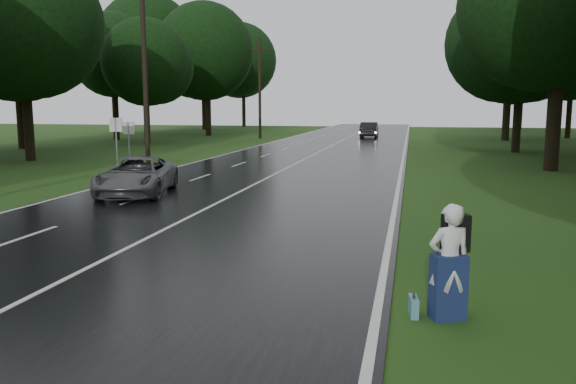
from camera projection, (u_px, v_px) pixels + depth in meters
name	position (u px, v px, depth m)	size (l,w,h in m)	color
ground	(92.00, 268.00, 11.55)	(160.00, 160.00, 0.00)	#234715
road	(292.00, 166.00, 30.88)	(12.00, 140.00, 0.04)	black
lane_center	(292.00, 165.00, 30.87)	(0.12, 140.00, 0.01)	silver
grey_car	(137.00, 176.00, 20.80)	(2.24, 4.87, 1.35)	#535659
far_car	(369.00, 130.00, 57.49)	(1.64, 4.70, 1.55)	black
hitchhiker	(449.00, 266.00, 8.69)	(0.77, 0.74, 1.80)	silver
suitcase	(414.00, 306.00, 8.91)	(0.12, 0.42, 0.30)	teal
utility_pole_mid	(148.00, 163.00, 32.79)	(1.80, 0.28, 10.82)	black
utility_pole_far	(260.00, 138.00, 56.92)	(1.80, 0.28, 9.73)	black
road_sign_a	(118.00, 175.00, 26.85)	(0.64, 0.10, 2.69)	white
road_sign_b	(130.00, 172.00, 28.02)	(0.59, 0.10, 2.46)	white
tree_left_d	(31.00, 161.00, 34.02)	(8.88, 8.88, 13.87)	black
tree_left_e	(148.00, 143.00, 49.79)	(7.81, 7.81, 12.20)	black
tree_left_f	(209.00, 136.00, 62.23)	(9.73, 9.73, 15.20)	black
tree_right_d	(550.00, 171.00, 28.77)	(9.46, 9.46, 14.77)	black
tree_right_e	(515.00, 152.00, 40.06)	(8.43, 8.43, 13.18)	black
tree_right_f	(505.00, 140.00, 53.96)	(10.77, 10.77, 16.83)	black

